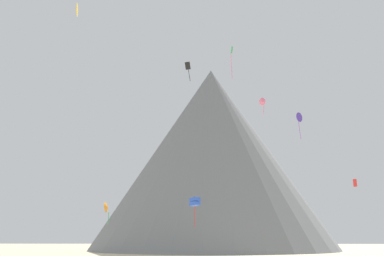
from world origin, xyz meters
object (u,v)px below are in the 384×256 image
(kite_gold_high, at_px, (76,10))
(kite_rainbow_high, at_px, (263,102))
(kite_blue_low, at_px, (195,202))
(kite_orange_low, at_px, (107,207))
(kite_indigo_mid, at_px, (300,117))
(rock_massif, at_px, (212,162))
(kite_black_high, at_px, (188,67))
(kite_green_high, at_px, (232,57))
(kite_red_low, at_px, (355,183))

(kite_gold_high, distance_m, kite_rainbow_high, 38.08)
(kite_blue_low, distance_m, kite_orange_low, 13.22)
(kite_gold_high, relative_size, kite_indigo_mid, 0.34)
(kite_gold_high, bearing_deg, kite_rainbow_high, 126.73)
(kite_indigo_mid, height_order, kite_orange_low, kite_indigo_mid)
(kite_gold_high, height_order, kite_rainbow_high, kite_gold_high)
(rock_massif, height_order, kite_black_high, rock_massif)
(rock_massif, distance_m, kite_rainbow_high, 39.16)
(kite_blue_low, height_order, kite_rainbow_high, kite_rainbow_high)
(kite_rainbow_high, bearing_deg, kite_orange_low, -177.46)
(kite_green_high, xyz_separation_m, kite_black_high, (-6.58, 13.70, 4.26))
(kite_gold_high, xyz_separation_m, kite_indigo_mid, (32.26, 32.46, -5.19))
(kite_green_high, bearing_deg, kite_indigo_mid, -148.24)
(rock_massif, bearing_deg, kite_rainbow_high, -75.13)
(kite_red_low, bearing_deg, kite_black_high, -113.12)
(kite_green_high, relative_size, kite_rainbow_high, 1.43)
(kite_gold_high, distance_m, kite_blue_low, 27.78)
(rock_massif, distance_m, kite_black_high, 48.26)
(kite_green_high, distance_m, kite_red_low, 25.62)
(kite_indigo_mid, distance_m, kite_black_high, 24.85)
(rock_massif, relative_size, kite_indigo_mid, 16.77)
(rock_massif, height_order, kite_rainbow_high, rock_massif)
(kite_rainbow_high, bearing_deg, kite_green_high, -135.93)
(kite_green_high, distance_m, kite_gold_high, 20.04)
(kite_gold_high, height_order, kite_orange_low, kite_gold_high)
(rock_massif, xyz_separation_m, kite_orange_low, (-13.50, -53.34, -15.22))
(rock_massif, height_order, kite_indigo_mid, rock_massif)
(rock_massif, distance_m, kite_blue_low, 59.90)
(kite_blue_low, height_order, kite_orange_low, kite_blue_low)
(kite_rainbow_high, bearing_deg, kite_black_high, -173.20)
(kite_black_high, bearing_deg, kite_green_high, 151.34)
(kite_indigo_mid, relative_size, kite_red_low, 4.67)
(kite_red_low, relative_size, kite_orange_low, 0.36)
(kite_rainbow_high, bearing_deg, kite_red_low, -78.44)
(kite_indigo_mid, relative_size, kite_orange_low, 1.68)
(kite_blue_low, bearing_deg, kite_orange_low, 108.23)
(rock_massif, bearing_deg, kite_red_low, -66.89)
(kite_indigo_mid, bearing_deg, kite_gold_high, 112.85)
(kite_green_high, xyz_separation_m, kite_blue_low, (-4.92, 3.32, -17.97))
(rock_massif, relative_size, kite_green_high, 19.27)
(kite_gold_high, relative_size, kite_red_low, 1.57)
(kite_orange_low, bearing_deg, kite_black_high, -58.01)
(kite_gold_high, xyz_separation_m, kite_blue_low, (13.99, 8.04, -22.62))
(kite_green_high, distance_m, kite_orange_low, 26.39)
(kite_black_high, bearing_deg, kite_blue_low, 134.79)
(kite_green_high, bearing_deg, kite_red_low, -178.90)
(rock_massif, bearing_deg, kite_gold_high, -102.90)
(kite_red_low, bearing_deg, kite_indigo_mid, 176.10)
(kite_orange_low, distance_m, kite_rainbow_high, 34.43)
(kite_red_low, bearing_deg, rock_massif, -175.00)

